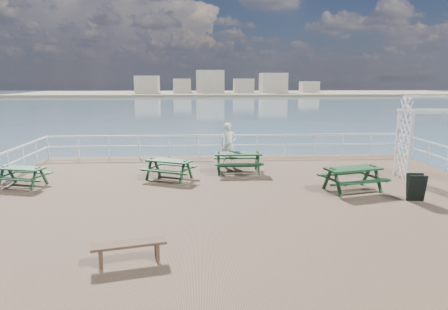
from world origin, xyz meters
TOP-DOWN VIEW (x-y plane):
  - ground at (0.00, 0.00)m, footprint 18.00×14.00m
  - sea_backdrop at (12.54, 134.07)m, footprint 300.00×300.00m
  - railing at (-0.07, 2.57)m, footprint 17.77×13.76m
  - picnic_table_a at (-7.80, 1.49)m, footprint 1.91×1.69m
  - picnic_table_b at (0.19, 3.19)m, footprint 1.95×1.58m
  - picnic_table_c at (3.91, 0.22)m, footprint 2.25×1.98m
  - picnic_table_d at (-2.58, 2.29)m, footprint 2.18×2.02m
  - flat_bench_near at (-2.86, -4.90)m, footprint 1.60×0.72m
  - trellis_arbor at (7.60, 1.62)m, footprint 2.74×1.68m
  - sandwich_board at (5.48, -1.04)m, footprint 0.59×0.48m
  - person at (-0.12, 4.35)m, footprint 0.78×0.59m

SIDE VIEW (x-z plane):
  - sea_backdrop at x=12.54m, z-range -5.11..4.09m
  - ground at x=0.00m, z-range -0.30..0.00m
  - flat_bench_near at x=-2.86m, z-range 0.11..0.56m
  - sandwich_board at x=5.48m, z-range -0.01..0.88m
  - picnic_table_a at x=-7.80m, z-range 0.11..0.90m
  - picnic_table_d at x=-2.58m, z-range 0.12..0.97m
  - picnic_table_c at x=3.91m, z-range 0.13..1.07m
  - picnic_table_b at x=0.19m, z-range 0.13..1.07m
  - railing at x=-0.07m, z-range 0.32..1.42m
  - person at x=-0.12m, z-range 0.00..1.94m
  - trellis_arbor at x=7.60m, z-range -0.18..3.04m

